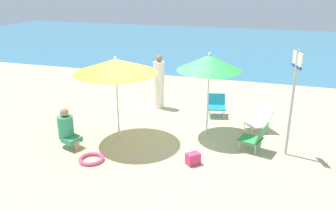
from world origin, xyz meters
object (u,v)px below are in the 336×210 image
beach_chair_c (260,120)px  person_b (67,128)px  beach_chair_a (216,104)px  umbrella_green (209,63)px  person_a (159,82)px  umbrella_yellow (116,66)px  beach_chair_b (256,137)px  beach_bag (193,159)px  warning_sign (293,91)px  swim_ring (91,159)px

beach_chair_c → person_b: (-4.18, -2.26, 0.17)m
beach_chair_a → beach_chair_c: bearing=46.2°
umbrella_green → person_a: size_ratio=1.29×
umbrella_yellow → beach_chair_b: bearing=5.6°
person_b → beach_bag: size_ratio=3.36×
beach_chair_a → person_a: (-1.76, 0.14, 0.48)m
umbrella_green → beach_bag: 2.32m
warning_sign → beach_bag: (-1.87, -1.04, -1.36)m
beach_chair_a → beach_chair_c: 1.45m
person_a → warning_sign: 4.25m
beach_chair_b → beach_bag: 1.57m
umbrella_yellow → beach_chair_a: size_ratio=3.16×
beach_chair_a → swim_ring: size_ratio=1.17×
beach_chair_c → umbrella_green: bearing=-6.6°
umbrella_green → person_b: (-2.93, -1.63, -1.37)m
umbrella_green → swim_ring: bearing=-135.0°
beach_chair_c → person_a: size_ratio=0.48×
umbrella_green → beach_chair_b: 2.00m
beach_chair_a → beach_chair_b: size_ratio=0.96×
beach_chair_b → person_a: size_ratio=0.42×
umbrella_yellow → swim_ring: size_ratio=3.71×
beach_chair_a → beach_chair_b: (1.22, -1.97, 0.02)m
person_b → warning_sign: bearing=32.1°
beach_chair_c → person_b: size_ratio=0.82×
umbrella_yellow → beach_chair_c: bearing=25.5°
beach_chair_b → umbrella_green: bearing=-10.1°
swim_ring → beach_bag: beach_bag is taller
beach_chair_c → beach_bag: 2.54m
beach_chair_b → beach_chair_c: bearing=-75.5°
beach_chair_b → person_b: person_b is taller
beach_chair_b → beach_chair_a: bearing=-42.5°
person_b → swim_ring: (0.84, -0.45, -0.42)m
beach_chair_b → person_b: bearing=29.9°
umbrella_green → beach_chair_c: (1.25, 0.63, -1.53)m
beach_chair_b → beach_bag: beach_chair_b is taller
umbrella_yellow → beach_chair_b: (3.20, 0.31, -1.46)m
umbrella_green → beach_chair_b: size_ratio=3.08×
beach_chair_a → person_b: (-2.93, -3.01, 0.13)m
umbrella_green → beach_chair_c: size_ratio=2.68×
person_b → person_a: bearing=89.0°
umbrella_yellow → swim_ring: umbrella_yellow is taller
beach_chair_a → beach_bag: 2.97m
umbrella_green → beach_chair_b: umbrella_green is taller
umbrella_yellow → swim_ring: 2.13m
beach_chair_b → swim_ring: size_ratio=1.23×
beach_chair_c → person_a: (-3.01, 0.89, 0.51)m
beach_chair_a → beach_chair_b: 2.32m
person_a → beach_chair_c: bearing=-162.7°
beach_chair_a → person_b: size_ratio=0.68×
umbrella_green → swim_ring: 3.45m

